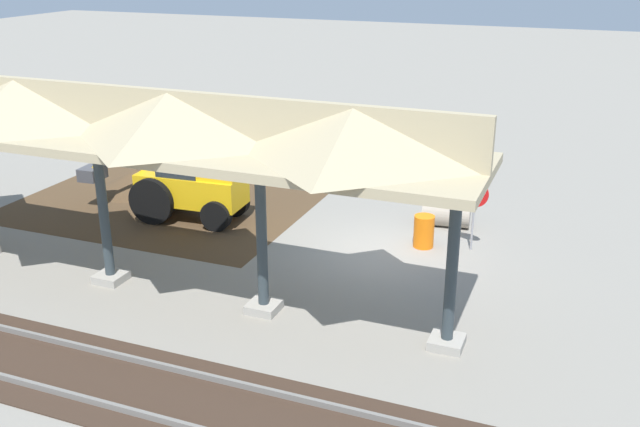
{
  "coord_description": "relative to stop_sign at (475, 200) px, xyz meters",
  "views": [
    {
      "loc": [
        -4.96,
        17.06,
        7.77
      ],
      "look_at": [
        1.07,
        1.8,
        1.6
      ],
      "focal_mm": 40.0,
      "sensor_mm": 36.0,
      "label": 1
    }
  ],
  "objects": [
    {
      "name": "dirt_work_zone",
      "position": [
        9.88,
        -0.1,
        -1.43
      ],
      "size": [
        9.21,
        7.0,
        0.01
      ],
      "primitive_type": "cube",
      "color": "#4C3823",
      "rests_on": "ground"
    },
    {
      "name": "stop_sign",
      "position": [
        0.0,
        0.0,
        0.0
      ],
      "size": [
        0.75,
        0.2,
        2.01
      ],
      "color": "gray",
      "rests_on": "ground"
    },
    {
      "name": "ground_plane",
      "position": [
        2.23,
        1.08,
        -1.43
      ],
      "size": [
        120.0,
        120.0,
        0.0
      ],
      "primitive_type": "plane",
      "color": "gray"
    },
    {
      "name": "concrete_pipe",
      "position": [
        1.02,
        -1.51,
        -1.02
      ],
      "size": [
        1.45,
        0.97,
        0.82
      ],
      "color": "#9E9384",
      "rests_on": "ground"
    },
    {
      "name": "rail_tracks",
      "position": [
        2.23,
        8.86,
        -1.4
      ],
      "size": [
        60.0,
        2.58,
        0.15
      ],
      "color": "slate",
      "rests_on": "ground"
    },
    {
      "name": "traffic_barrel",
      "position": [
        1.26,
        0.28,
        -0.98
      ],
      "size": [
        0.56,
        0.56,
        0.9
      ],
      "primitive_type": "cylinder",
      "color": "orange",
      "rests_on": "ground"
    },
    {
      "name": "backhoe",
      "position": [
        8.43,
        0.75,
        -0.17
      ],
      "size": [
        5.41,
        1.86,
        2.82
      ],
      "color": "#EAB214",
      "rests_on": "ground"
    },
    {
      "name": "dirt_mound",
      "position": [
        11.49,
        -0.94,
        -1.43
      ],
      "size": [
        5.57,
        5.57,
        1.43
      ],
      "primitive_type": "cone",
      "color": "#4C3823",
      "rests_on": "ground"
    }
  ]
}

